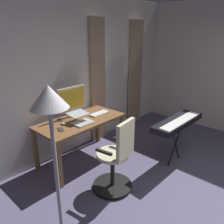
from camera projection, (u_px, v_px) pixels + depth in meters
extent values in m
cube|color=silver|center=(74.00, 75.00, 3.91)|extent=(5.30, 0.10, 2.78)
cube|color=tan|center=(135.00, 75.00, 5.09)|extent=(0.43, 0.06, 2.37)
cube|color=tan|center=(98.00, 83.00, 4.24)|extent=(0.36, 0.06, 2.37)
cube|color=brown|center=(81.00, 121.00, 3.59)|extent=(1.45, 0.71, 0.04)
cube|color=brown|center=(122.00, 134.00, 4.00)|extent=(0.06, 0.06, 0.72)
cube|color=brown|center=(59.00, 166.00, 3.04)|extent=(0.06, 0.06, 0.72)
cube|color=brown|center=(98.00, 125.00, 4.39)|extent=(0.06, 0.06, 0.72)
cube|color=brown|center=(36.00, 150.00, 3.44)|extent=(0.06, 0.06, 0.72)
cylinder|color=black|center=(112.00, 185.00, 3.15)|extent=(0.56, 0.56, 0.02)
sphere|color=black|center=(122.00, 176.00, 3.36)|extent=(0.05, 0.05, 0.05)
sphere|color=black|center=(102.00, 177.00, 3.35)|extent=(0.05, 0.05, 0.05)
sphere|color=black|center=(95.00, 190.00, 3.07)|extent=(0.05, 0.05, 0.05)
sphere|color=black|center=(113.00, 198.00, 2.91)|extent=(0.05, 0.05, 0.05)
sphere|color=black|center=(130.00, 189.00, 3.09)|extent=(0.05, 0.05, 0.05)
cylinder|color=black|center=(112.00, 171.00, 3.07)|extent=(0.06, 0.06, 0.47)
cylinder|color=beige|center=(113.00, 154.00, 2.98)|extent=(0.50, 0.50, 0.05)
cube|color=beige|center=(126.00, 140.00, 2.78)|extent=(0.38, 0.10, 0.50)
cube|color=black|center=(104.00, 152.00, 2.78)|extent=(0.07, 0.24, 0.03)
cube|color=black|center=(120.00, 140.00, 3.09)|extent=(0.07, 0.24, 0.03)
cylinder|color=white|center=(73.00, 116.00, 3.75)|extent=(0.18, 0.18, 0.01)
cylinder|color=white|center=(73.00, 113.00, 3.73)|extent=(0.04, 0.04, 0.09)
cube|color=white|center=(72.00, 99.00, 3.65)|extent=(0.55, 0.03, 0.40)
cube|color=gold|center=(72.00, 99.00, 3.64)|extent=(0.50, 0.01, 0.35)
cube|color=white|center=(99.00, 114.00, 3.83)|extent=(0.36, 0.14, 0.02)
cube|color=#B7BCC1|center=(83.00, 123.00, 3.44)|extent=(0.32, 0.24, 0.02)
cube|color=#B7BCC1|center=(78.00, 114.00, 3.47)|extent=(0.32, 0.24, 0.04)
ellipsoid|color=white|center=(63.00, 124.00, 3.39)|extent=(0.06, 0.10, 0.04)
cube|color=#333338|center=(61.00, 129.00, 3.21)|extent=(0.11, 0.16, 0.01)
cube|color=#333338|center=(60.00, 120.00, 3.57)|extent=(0.12, 0.16, 0.01)
cylinder|color=black|center=(175.00, 144.00, 3.67)|extent=(0.39, 0.04, 0.70)
cylinder|color=black|center=(175.00, 144.00, 3.67)|extent=(0.39, 0.04, 0.70)
cube|color=black|center=(178.00, 122.00, 3.54)|extent=(1.13, 0.36, 0.09)
cube|color=white|center=(181.00, 120.00, 3.48)|extent=(1.04, 0.21, 0.01)
cylinder|color=#A5A5A8|center=(60.00, 207.00, 1.70)|extent=(0.03, 0.03, 1.64)
cone|color=silver|center=(49.00, 97.00, 1.40)|extent=(0.26, 0.26, 0.15)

